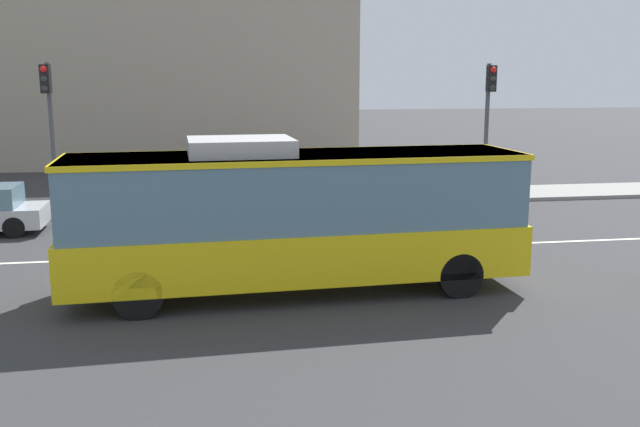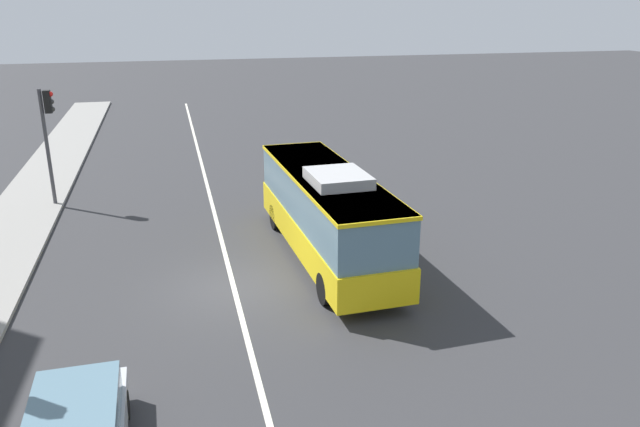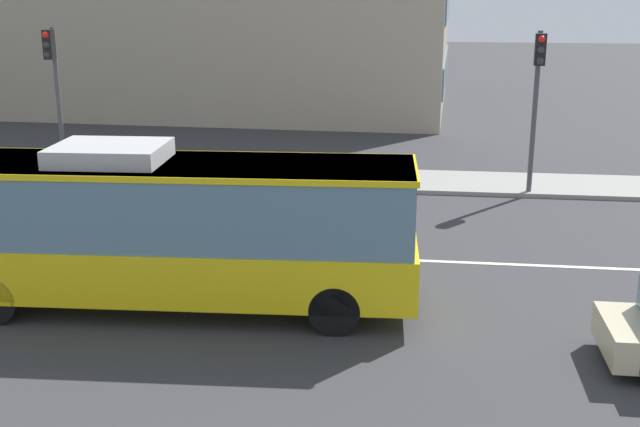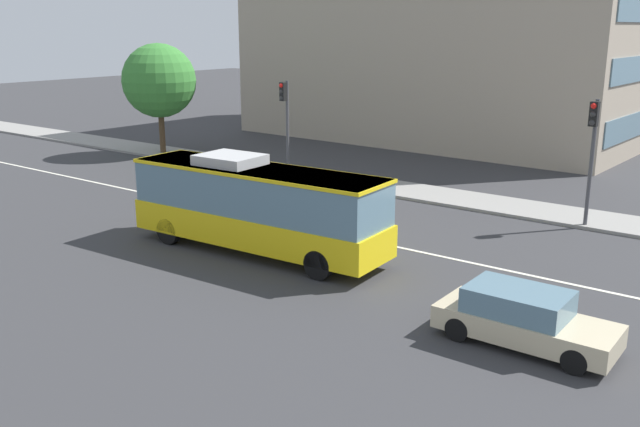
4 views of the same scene
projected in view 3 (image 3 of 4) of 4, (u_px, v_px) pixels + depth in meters
ground_plane at (154, 250)px, 20.22m from camera, size 160.00×160.00×0.00m
sidewalk_kerb at (228, 176)px, 27.81m from camera, size 80.00×3.00×0.14m
lane_centre_line at (154, 250)px, 20.22m from camera, size 76.00×0.16×0.01m
transit_bus at (171, 224)px, 16.16m from camera, size 10.11×2.98×3.46m
traffic_light_near_corner at (54, 78)px, 26.37m from camera, size 0.34×0.62×5.20m
traffic_light_mid_block at (537, 85)px, 24.36m from camera, size 0.33×0.62×5.20m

